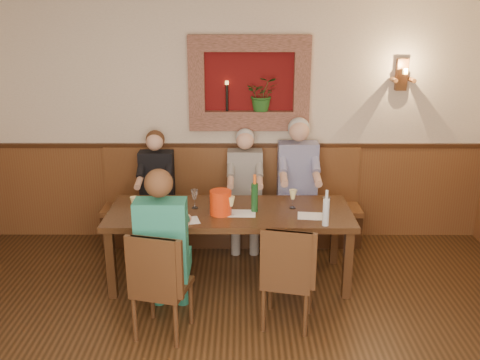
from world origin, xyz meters
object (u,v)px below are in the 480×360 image
at_px(chair_near_right, 287,295).
at_px(wine_bottle_green_b, 158,191).
at_px(water_bottle, 326,211).
at_px(bench, 232,215).
at_px(dining_table, 230,217).
at_px(person_chair_front, 164,260).
at_px(wine_bottle_green_a, 255,197).
at_px(person_bench_right, 298,195).
at_px(person_bench_left, 157,200).
at_px(spittoon_bucket, 221,203).
at_px(chair_near_left, 162,304).
at_px(person_bench_mid, 245,199).

bearing_deg(chair_near_right, wine_bottle_green_b, 153.92).
bearing_deg(water_bottle, bench, 123.95).
bearing_deg(dining_table, bench, 90.00).
bearing_deg(chair_near_right, person_chair_front, -169.72).
bearing_deg(wine_bottle_green_a, person_bench_right, 59.05).
distance_m(person_bench_left, spittoon_bucket, 1.26).
height_order(chair_near_left, person_bench_left, person_bench_left).
height_order(person_bench_right, person_chair_front, person_bench_right).
bearing_deg(person_bench_right, chair_near_right, -98.40).
distance_m(bench, chair_near_left, 2.00).
xyz_separation_m(bench, person_bench_left, (-0.86, -0.10, 0.23)).
height_order(person_bench_mid, wine_bottle_green_b, person_bench_mid).
xyz_separation_m(chair_near_right, spittoon_bucket, (-0.60, 0.72, 0.59)).
distance_m(dining_table, spittoon_bucket, 0.23).
bearing_deg(wine_bottle_green_b, person_bench_right, 24.00).
relative_size(person_bench_mid, person_bench_right, 0.92).
relative_size(chair_near_right, person_bench_mid, 0.69).
distance_m(person_bench_left, wine_bottle_green_b, 0.76).
relative_size(chair_near_right, person_bench_right, 0.64).
bearing_deg(bench, spittoon_bucket, -94.74).
bearing_deg(dining_table, person_bench_right, 47.81).
distance_m(dining_table, chair_near_right, 1.05).
bearing_deg(person_chair_front, wine_bottle_green_b, 100.72).
distance_m(person_bench_left, person_bench_right, 1.62).
relative_size(person_bench_mid, water_bottle, 4.02).
relative_size(bench, chair_near_right, 3.15).
relative_size(person_chair_front, wine_bottle_green_a, 3.82).
bearing_deg(bench, wine_bottle_green_b, -133.45).
bearing_deg(person_bench_mid, person_bench_left, 179.96).
relative_size(chair_near_left, person_bench_right, 0.64).
bearing_deg(chair_near_left, person_bench_mid, 82.91).
xyz_separation_m(chair_near_right, water_bottle, (0.37, 0.44, 0.61)).
distance_m(bench, water_bottle, 1.68).
bearing_deg(person_chair_front, chair_near_left, -91.43).
distance_m(chair_near_right, wine_bottle_green_b, 1.71).
height_order(dining_table, person_bench_left, person_bench_left).
bearing_deg(person_chair_front, spittoon_bucket, 55.73).
height_order(chair_near_left, person_chair_front, person_chair_front).
distance_m(dining_table, wine_bottle_green_b, 0.78).
bearing_deg(person_bench_left, person_bench_mid, -0.04).
relative_size(person_bench_left, spittoon_bucket, 5.68).
height_order(bench, wine_bottle_green_b, bench).
xyz_separation_m(dining_table, spittoon_bucket, (-0.09, -0.10, 0.19)).
height_order(person_chair_front, wine_bottle_green_b, person_chair_front).
xyz_separation_m(chair_near_left, chair_near_right, (1.07, 0.15, -0.00)).
bearing_deg(dining_table, person_chair_front, -125.25).
xyz_separation_m(wine_bottle_green_b, water_bottle, (1.62, -0.55, -0.01)).
distance_m(chair_near_left, person_bench_mid, 1.97).
bearing_deg(person_chair_front, water_bottle, 15.63).
height_order(chair_near_right, person_bench_right, person_bench_right).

